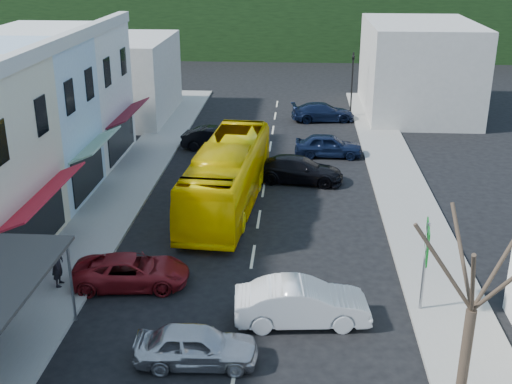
{
  "coord_description": "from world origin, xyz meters",
  "views": [
    {
      "loc": [
        1.8,
        -20.57,
        12.57
      ],
      "look_at": [
        0.0,
        6.0,
        2.2
      ],
      "focal_mm": 45.0,
      "sensor_mm": 36.0,
      "label": 1
    }
  ],
  "objects_px": {
    "car_silver": "(196,345)",
    "car_red": "(131,269)",
    "street_tree": "(472,310)",
    "direction_sign": "(424,269)",
    "bus": "(227,177)",
    "car_white": "(302,305)",
    "pedestrian_left": "(58,265)",
    "traffic_signal": "(352,85)"
  },
  "relations": [
    {
      "from": "street_tree",
      "to": "traffic_signal",
      "type": "bearing_deg",
      "value": 90.92
    },
    {
      "from": "car_red",
      "to": "street_tree",
      "type": "distance_m",
      "value": 13.46
    },
    {
      "from": "bus",
      "to": "car_silver",
      "type": "distance_m",
      "value": 13.23
    },
    {
      "from": "bus",
      "to": "car_silver",
      "type": "relative_size",
      "value": 2.64
    },
    {
      "from": "traffic_signal",
      "to": "car_red",
      "type": "bearing_deg",
      "value": 58.92
    },
    {
      "from": "car_white",
      "to": "car_silver",
      "type": "bearing_deg",
      "value": 122.35
    },
    {
      "from": "bus",
      "to": "car_silver",
      "type": "xyz_separation_m",
      "value": [
        0.44,
        -13.2,
        -0.85
      ]
    },
    {
      "from": "car_silver",
      "to": "bus",
      "type": "bearing_deg",
      "value": -0.9
    },
    {
      "from": "car_red",
      "to": "pedestrian_left",
      "type": "relative_size",
      "value": 2.71
    },
    {
      "from": "car_silver",
      "to": "street_tree",
      "type": "xyz_separation_m",
      "value": [
        7.6,
        -2.47,
        3.11
      ]
    },
    {
      "from": "pedestrian_left",
      "to": "direction_sign",
      "type": "distance_m",
      "value": 13.74
    },
    {
      "from": "traffic_signal",
      "to": "bus",
      "type": "bearing_deg",
      "value": 57.89
    },
    {
      "from": "car_silver",
      "to": "street_tree",
      "type": "relative_size",
      "value": 0.58
    },
    {
      "from": "car_red",
      "to": "street_tree",
      "type": "bearing_deg",
      "value": -129.47
    },
    {
      "from": "car_red",
      "to": "street_tree",
      "type": "relative_size",
      "value": 0.6
    },
    {
      "from": "car_white",
      "to": "pedestrian_left",
      "type": "bearing_deg",
      "value": 73.56
    },
    {
      "from": "car_silver",
      "to": "car_red",
      "type": "distance_m",
      "value": 5.82
    },
    {
      "from": "car_red",
      "to": "car_silver",
      "type": "bearing_deg",
      "value": -151.29
    },
    {
      "from": "car_silver",
      "to": "street_tree",
      "type": "height_order",
      "value": "street_tree"
    },
    {
      "from": "car_white",
      "to": "direction_sign",
      "type": "xyz_separation_m",
      "value": [
        4.31,
        0.98,
        1.07
      ]
    },
    {
      "from": "traffic_signal",
      "to": "direction_sign",
      "type": "bearing_deg",
      "value": 81.23
    },
    {
      "from": "pedestrian_left",
      "to": "traffic_signal",
      "type": "xyz_separation_m",
      "value": [
        13.1,
        27.24,
        1.48
      ]
    },
    {
      "from": "pedestrian_left",
      "to": "car_white",
      "type": "bearing_deg",
      "value": -105.79
    },
    {
      "from": "car_white",
      "to": "pedestrian_left",
      "type": "height_order",
      "value": "pedestrian_left"
    },
    {
      "from": "car_white",
      "to": "traffic_signal",
      "type": "distance_m",
      "value": 29.3
    },
    {
      "from": "car_red",
      "to": "street_tree",
      "type": "height_order",
      "value": "street_tree"
    },
    {
      "from": "car_silver",
      "to": "car_white",
      "type": "xyz_separation_m",
      "value": [
        3.34,
        2.62,
        0.0
      ]
    },
    {
      "from": "street_tree",
      "to": "car_silver",
      "type": "bearing_deg",
      "value": 162.01
    },
    {
      "from": "bus",
      "to": "street_tree",
      "type": "xyz_separation_m",
      "value": [
        8.04,
        -15.67,
        2.26
      ]
    },
    {
      "from": "bus",
      "to": "car_white",
      "type": "height_order",
      "value": "bus"
    },
    {
      "from": "car_red",
      "to": "traffic_signal",
      "type": "height_order",
      "value": "traffic_signal"
    },
    {
      "from": "car_silver",
      "to": "direction_sign",
      "type": "relative_size",
      "value": 1.24
    },
    {
      "from": "car_red",
      "to": "pedestrian_left",
      "type": "xyz_separation_m",
      "value": [
        -2.76,
        -0.41,
        0.3
      ]
    },
    {
      "from": "car_silver",
      "to": "car_white",
      "type": "height_order",
      "value": "same"
    },
    {
      "from": "car_silver",
      "to": "car_red",
      "type": "bearing_deg",
      "value": 31.66
    },
    {
      "from": "car_silver",
      "to": "direction_sign",
      "type": "xyz_separation_m",
      "value": [
        7.65,
        3.6,
        1.07
      ]
    },
    {
      "from": "pedestrian_left",
      "to": "car_red",
      "type": "bearing_deg",
      "value": -86.58
    },
    {
      "from": "direction_sign",
      "to": "street_tree",
      "type": "xyz_separation_m",
      "value": [
        -0.05,
        -6.07,
        2.04
      ]
    },
    {
      "from": "car_white",
      "to": "traffic_signal",
      "type": "xyz_separation_m",
      "value": [
        3.71,
        29.01,
        1.78
      ]
    },
    {
      "from": "bus",
      "to": "car_white",
      "type": "xyz_separation_m",
      "value": [
        3.78,
        -10.58,
        -0.85
      ]
    },
    {
      "from": "pedestrian_left",
      "to": "traffic_signal",
      "type": "distance_m",
      "value": 30.26
    },
    {
      "from": "pedestrian_left",
      "to": "direction_sign",
      "type": "relative_size",
      "value": 0.48
    }
  ]
}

